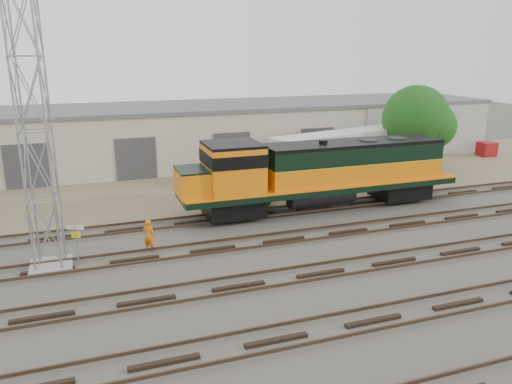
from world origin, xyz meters
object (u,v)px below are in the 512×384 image
object	(u,v)px
locomotive	(318,172)
worker	(149,235)
semi_trailer	(342,149)
signal_tower	(36,136)

from	to	relation	value
locomotive	worker	size ratio (longest dim) A/B	10.85
locomotive	semi_trailer	world-z (taller)	locomotive
worker	semi_trailer	xyz separation A→B (m)	(16.92, 10.43, 1.53)
signal_tower	semi_trailer	xyz separation A→B (m)	(21.67, 10.97, -3.99)
signal_tower	worker	distance (m)	7.30
locomotive	semi_trailer	size ratio (longest dim) A/B	1.49
signal_tower	worker	bearing A→B (deg)	6.47
signal_tower	semi_trailer	bearing A→B (deg)	26.85
locomotive	signal_tower	world-z (taller)	signal_tower
locomotive	worker	world-z (taller)	locomotive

